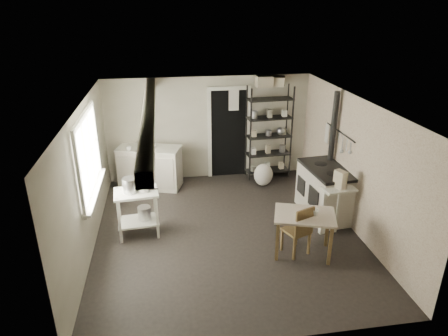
{
  "coord_description": "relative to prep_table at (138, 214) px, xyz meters",
  "views": [
    {
      "loc": [
        -0.98,
        -6.0,
        3.76
      ],
      "look_at": [
        0.0,
        0.3,
        1.1
      ],
      "focal_mm": 32.0,
      "sensor_mm": 36.0,
      "label": 1
    }
  ],
  "objects": [
    {
      "name": "stockpot",
      "position": [
        -0.08,
        -0.0,
        0.54
      ],
      "size": [
        0.27,
        0.27,
        0.27
      ],
      "primitive_type": "cylinder",
      "rotation": [
        0.0,
        0.0,
        -0.07
      ],
      "color": "#ACACAE",
      "rests_on": "prep_table"
    },
    {
      "name": "stovepipe",
      "position": [
        3.66,
        0.58,
        1.19
      ],
      "size": [
        0.13,
        0.13,
        1.33
      ],
      "primitive_type": null,
      "rotation": [
        0.0,
        0.0,
        0.4
      ],
      "color": "black",
      "rests_on": "stove"
    },
    {
      "name": "ceiling_beam",
      "position": [
        0.32,
        -0.17,
        1.8
      ],
      "size": [
        0.18,
        5.0,
        0.18
      ],
      "primitive_type": null,
      "color": "silver",
      "rests_on": "ceiling"
    },
    {
      "name": "storage_box_b",
      "position": [
        2.99,
        2.13,
        1.59
      ],
      "size": [
        0.38,
        0.37,
        0.2
      ],
      "primitive_type": "cube",
      "rotation": [
        0.0,
        0.0,
        -0.35
      ],
      "color": "beige",
      "rests_on": "shelf_rack"
    },
    {
      "name": "base_cabinets",
      "position": [
        0.18,
        1.95,
        0.06
      ],
      "size": [
        1.49,
        0.97,
        0.91
      ],
      "primitive_type": null,
      "rotation": [
        0.0,
        0.0,
        -0.3
      ],
      "color": "beige",
      "rests_on": "ground"
    },
    {
      "name": "oats_box",
      "position": [
        3.4,
        -0.45,
        0.61
      ],
      "size": [
        0.19,
        0.23,
        0.31
      ],
      "primitive_type": "cube",
      "rotation": [
        0.0,
        0.0,
        0.35
      ],
      "color": "beige",
      "rests_on": "side_ledge"
    },
    {
      "name": "wall_front",
      "position": [
        1.52,
        -2.67,
        0.75
      ],
      "size": [
        4.5,
        0.02,
        2.3
      ],
      "primitive_type": "cube",
      "color": "#A7A28E",
      "rests_on": "ground"
    },
    {
      "name": "wall_back",
      "position": [
        1.52,
        2.33,
        0.75
      ],
      "size": [
        4.5,
        0.02,
        2.3
      ],
      "primitive_type": "cube",
      "color": "#A7A28E",
      "rests_on": "ground"
    },
    {
      "name": "storage_box_a",
      "position": [
        2.68,
        2.09,
        1.61
      ],
      "size": [
        0.34,
        0.3,
        0.23
      ],
      "primitive_type": "cube",
      "rotation": [
        0.0,
        0.0,
        0.02
      ],
      "color": "beige",
      "rests_on": "shelf_rack"
    },
    {
      "name": "wall_left",
      "position": [
        -0.73,
        -0.17,
        0.75
      ],
      "size": [
        0.02,
        5.0,
        2.3
      ],
      "primitive_type": "cube",
      "color": "#A7A28E",
      "rests_on": "ground"
    },
    {
      "name": "utensil_rail",
      "position": [
        3.71,
        0.43,
        1.15
      ],
      "size": [
        0.06,
        1.2,
        0.44
      ],
      "primitive_type": null,
      "color": "#ACACAE",
      "rests_on": "wall_right"
    },
    {
      "name": "window",
      "position": [
        -0.7,
        0.03,
        1.1
      ],
      "size": [
        0.12,
        1.76,
        1.28
      ],
      "primitive_type": null,
      "color": "silver",
      "rests_on": "wall_left"
    },
    {
      "name": "doorway",
      "position": [
        1.97,
        2.3,
        0.6
      ],
      "size": [
        0.96,
        0.1,
        2.08
      ],
      "primitive_type": null,
      "color": "silver",
      "rests_on": "ground"
    },
    {
      "name": "counter_cup",
      "position": [
        -0.21,
        1.84,
        0.57
      ],
      "size": [
        0.12,
        0.12,
        0.09
      ],
      "primitive_type": "imported",
      "rotation": [
        0.0,
        0.0,
        0.01
      ],
      "color": "white",
      "rests_on": "base_cabinets"
    },
    {
      "name": "bucket",
      "position": [
        0.11,
        0.03,
        -0.02
      ],
      "size": [
        0.25,
        0.25,
        0.24
      ],
      "primitive_type": "cylinder",
      "rotation": [
        0.0,
        0.0,
        -0.13
      ],
      "color": "#ACACAE",
      "rests_on": "prep_table"
    },
    {
      "name": "mixing_bowl",
      "position": [
        0.23,
        1.88,
        0.55
      ],
      "size": [
        0.36,
        0.36,
        0.07
      ],
      "primitive_type": "imported",
      "rotation": [
        0.0,
        0.0,
        0.39
      ],
      "color": "white",
      "rests_on": "base_cabinets"
    },
    {
      "name": "ceiling",
      "position": [
        1.52,
        -0.17,
        1.9
      ],
      "size": [
        5.0,
        5.0,
        0.0
      ],
      "primitive_type": "plane",
      "rotation": [
        3.14,
        0.0,
        0.0
      ],
      "color": "silver",
      "rests_on": "wall_back"
    },
    {
      "name": "shelf_jar",
      "position": [
        2.53,
        2.18,
        0.96
      ],
      "size": [
        0.1,
        0.1,
        0.18
      ],
      "primitive_type": "imported",
      "rotation": [
        0.0,
        0.0,
        -0.26
      ],
      "color": "white",
      "rests_on": "shelf_rack"
    },
    {
      "name": "stove",
      "position": [
        3.44,
        0.19,
        0.04
      ],
      "size": [
        0.77,
        1.26,
        0.95
      ],
      "primitive_type": null,
      "rotation": [
        0.0,
        0.0,
        0.08
      ],
      "color": "beige",
      "rests_on": "ground"
    },
    {
      "name": "wallpaper_panel",
      "position": [
        3.76,
        -0.17,
        0.75
      ],
      "size": [
        0.01,
        5.0,
        2.3
      ],
      "primitive_type": null,
      "color": "beige",
      "rests_on": "wall_right"
    },
    {
      "name": "shelf_rack",
      "position": [
        2.85,
        2.14,
        0.55
      ],
      "size": [
        1.02,
        0.45,
        2.1
      ],
      "primitive_type": null,
      "rotation": [
        0.0,
        0.0,
        0.07
      ],
      "color": "black",
      "rests_on": "ground"
    },
    {
      "name": "prep_table",
      "position": [
        0.0,
        0.0,
        0.0
      ],
      "size": [
        0.76,
        0.58,
        0.82
      ],
      "primitive_type": null,
      "rotation": [
        0.0,
        0.0,
        0.09
      ],
      "color": "silver",
      "rests_on": "ground"
    },
    {
      "name": "wall_right",
      "position": [
        3.77,
        -0.17,
        0.75
      ],
      "size": [
        0.02,
        5.0,
        2.3
      ],
      "primitive_type": "cube",
      "color": "#A7A28E",
      "rests_on": "ground"
    },
    {
      "name": "floor_crock",
      "position": [
        3.17,
        -0.45,
        -0.33
      ],
      "size": [
        0.15,
        0.15,
        0.16
      ],
      "primitive_type": "cylinder",
      "rotation": [
        0.0,
        0.0,
        0.27
      ],
      "color": "white",
      "rests_on": "ground"
    },
    {
      "name": "side_ledge",
      "position": [
        3.39,
        -0.47,
        0.03
      ],
      "size": [
        0.59,
        0.36,
        0.86
      ],
      "primitive_type": null,
      "rotation": [
        0.0,
        0.0,
        0.12
      ],
      "color": "silver",
      "rests_on": "ground"
    },
    {
      "name": "work_table",
      "position": [
        2.62,
        -0.98,
        -0.02
      ],
      "size": [
        1.08,
        0.9,
        0.71
      ],
      "primitive_type": null,
      "rotation": [
        0.0,
        0.0,
        -0.31
      ],
      "color": "beige",
      "rests_on": "ground"
    },
    {
      "name": "table_cup",
      "position": [
        2.76,
        -1.03,
        0.41
      ],
      "size": [
        0.12,
        0.12,
        0.1
      ],
      "primitive_type": "imported",
      "rotation": [
        0.0,
        0.0,
        -0.08
      ],
      "color": "white",
      "rests_on": "work_table"
    },
    {
      "name": "flour_sack",
      "position": [
        2.63,
        1.63,
        -0.16
      ],
      "size": [
        0.49,
        0.44,
        0.5
      ],
      "primitive_type": "ellipsoid",
      "rotation": [
        0.0,
        0.0,
        -0.24
      ],
      "color": "beige",
      "rests_on": "ground"
    },
    {
      "name": "chair",
      "position": [
        2.51,
        -0.95,
        0.08
      ],
      "size": [
        0.48,
        0.49,
        0.87
      ],
      "primitive_type": null,
      "rotation": [
        0.0,
        0.0,
        0.39
      ],
      "color": "brown",
      "rests_on": "ground"
    },
    {
      "name": "saucepan",
      "position": [
        0.13,
        -0.0,
        0.45
      ],
      "size": [
        0.23,
        0.23,
        0.1
      ],
      "primitive_type": "cylinder",
      "rotation": [
        0.0,
        0.0,
        -0.35
      ],
      "color": "#ACACAE",
      "rests_on": "prep_table"
    },
    {
      "name": "floor",
      "position": [
        1.52,
        -0.17,
        -0.4
      ],
      "size": [
        5.0,
        5.0,
        0.0
      ],
      "primitive_type": "plane",
      "color": "black",
      "rests_on": "ground"
    }
  ]
}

